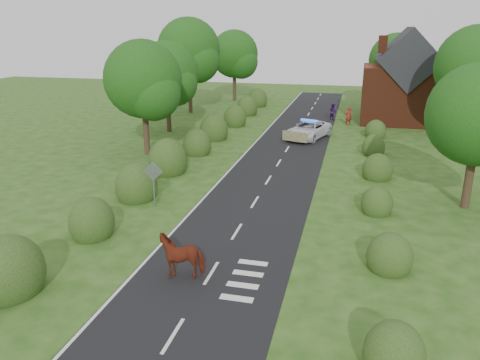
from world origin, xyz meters
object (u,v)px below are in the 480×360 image
(cow, at_px, (182,257))
(police_van, at_px, (309,130))
(pedestrian_purple, at_px, (333,112))
(road_sign, at_px, (153,178))
(pedestrian_red, at_px, (348,116))

(cow, distance_m, police_van, 24.69)
(pedestrian_purple, bearing_deg, road_sign, 117.47)
(police_van, bearing_deg, road_sign, -90.48)
(road_sign, relative_size, pedestrian_red, 1.41)
(road_sign, distance_m, police_van, 19.30)
(road_sign, bearing_deg, police_van, 71.26)
(cow, bearing_deg, police_van, 156.35)
(cow, xyz_separation_m, pedestrian_purple, (3.76, 33.66, 0.12))
(cow, bearing_deg, road_sign, -166.45)
(pedestrian_red, height_order, pedestrian_purple, pedestrian_red)
(police_van, relative_size, pedestrian_purple, 3.46)
(police_van, relative_size, pedestrian_red, 3.27)
(road_sign, relative_size, cow, 1.24)
(cow, height_order, police_van, police_van)
(pedestrian_red, xyz_separation_m, pedestrian_purple, (-1.63, 2.46, -0.05))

